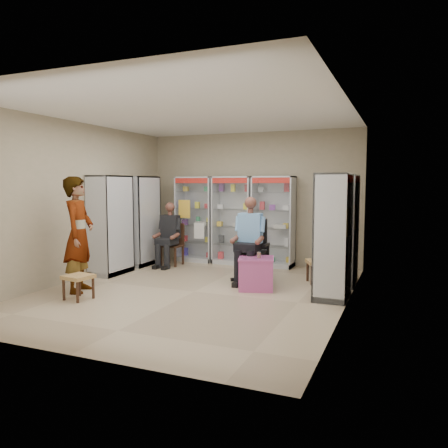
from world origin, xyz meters
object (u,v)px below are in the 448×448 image
at_px(pink_trunk, 256,273).
at_px(woven_stool_a, 319,272).
at_px(cabinet_back_right, 273,222).
at_px(cabinet_left_far, 141,221).
at_px(cabinet_back_mid, 233,220).
at_px(woven_stool_b, 79,287).
at_px(cabinet_left_near, 111,225).
at_px(cabinet_right_far, 342,230).
at_px(standing_man, 79,234).
at_px(wooden_chair, 172,245).
at_px(seated_shopkeeper, 251,242).
at_px(cabinet_right_near, 333,236).
at_px(office_chair, 251,250).
at_px(cabinet_back_left, 196,219).

distance_m(pink_trunk, woven_stool_a, 1.29).
distance_m(cabinet_back_right, cabinet_left_far, 2.98).
height_order(cabinet_back_mid, woven_stool_b, cabinet_back_mid).
height_order(cabinet_left_near, pink_trunk, cabinet_left_near).
height_order(cabinet_right_far, pink_trunk, cabinet_right_far).
distance_m(cabinet_right_far, cabinet_left_near, 4.55).
height_order(cabinet_left_near, woven_stool_a, cabinet_left_near).
bearing_deg(cabinet_right_far, standing_man, 119.89).
bearing_deg(cabinet_right_far, woven_stool_a, 108.75).
bearing_deg(wooden_chair, standing_man, -95.54).
distance_m(cabinet_left_far, seated_shopkeeper, 2.96).
distance_m(cabinet_right_near, standing_man, 4.23).
bearing_deg(pink_trunk, office_chair, 116.37).
bearing_deg(pink_trunk, cabinet_left_far, 158.68).
height_order(cabinet_back_left, standing_man, cabinet_back_left).
height_order(cabinet_left_far, cabinet_left_near, same).
xyz_separation_m(cabinet_left_far, wooden_chair, (0.68, 0.20, -0.53)).
relative_size(seated_shopkeeper, standing_man, 0.76).
relative_size(cabinet_right_near, pink_trunk, 3.45).
height_order(cabinet_right_far, office_chair, cabinet_right_far).
bearing_deg(wooden_chair, cabinet_right_near, -21.64).
distance_m(cabinet_back_right, seated_shopkeeper, 1.65).
height_order(cabinet_back_mid, cabinet_right_far, same).
xyz_separation_m(seated_shopkeeper, standing_man, (-2.45, -1.83, 0.23)).
relative_size(cabinet_back_right, standing_man, 1.02).
relative_size(cabinet_back_right, cabinet_left_far, 1.00).
bearing_deg(cabinet_back_right, cabinet_back_mid, 180.00).
relative_size(cabinet_back_left, cabinet_left_near, 1.00).
xyz_separation_m(office_chair, seated_shopkeeper, (0.00, -0.05, 0.16)).
relative_size(office_chair, woven_stool_a, 2.76).
relative_size(cabinet_right_far, standing_man, 1.02).
height_order(woven_stool_b, standing_man, standing_man).
height_order(seated_shopkeeper, pink_trunk, seated_shopkeeper).
bearing_deg(cabinet_back_mid, cabinet_left_far, -153.68).
distance_m(pink_trunk, woven_stool_b, 2.95).
bearing_deg(pink_trunk, wooden_chair, 149.94).
bearing_deg(standing_man, cabinet_back_mid, -42.59).
bearing_deg(wooden_chair, seated_shopkeeper, -22.36).
distance_m(seated_shopkeeper, woven_stool_a, 1.37).
xyz_separation_m(woven_stool_a, standing_man, (-3.66, -2.19, 0.77)).
relative_size(cabinet_left_near, seated_shopkeeper, 1.34).
xyz_separation_m(seated_shopkeeper, woven_stool_b, (-2.11, -2.25, -0.55)).
bearing_deg(cabinet_right_near, woven_stool_a, 21.80).
distance_m(cabinet_back_left, cabinet_left_near, 2.23).
xyz_separation_m(pink_trunk, woven_stool_b, (-2.40, -1.72, -0.08)).
xyz_separation_m(cabinet_left_near, pink_trunk, (3.15, -0.13, -0.72)).
height_order(pink_trunk, woven_stool_a, pink_trunk).
height_order(cabinet_back_left, seated_shopkeeper, cabinet_back_left).
height_order(office_chair, standing_man, standing_man).
relative_size(cabinet_left_far, woven_stool_a, 4.70).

